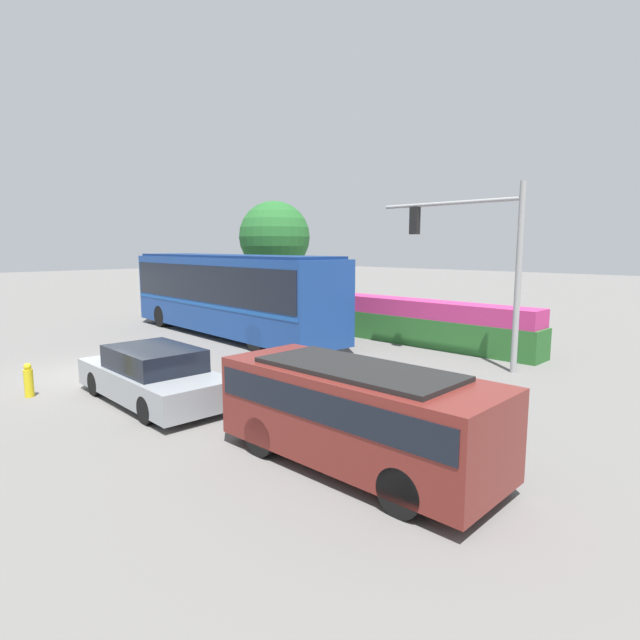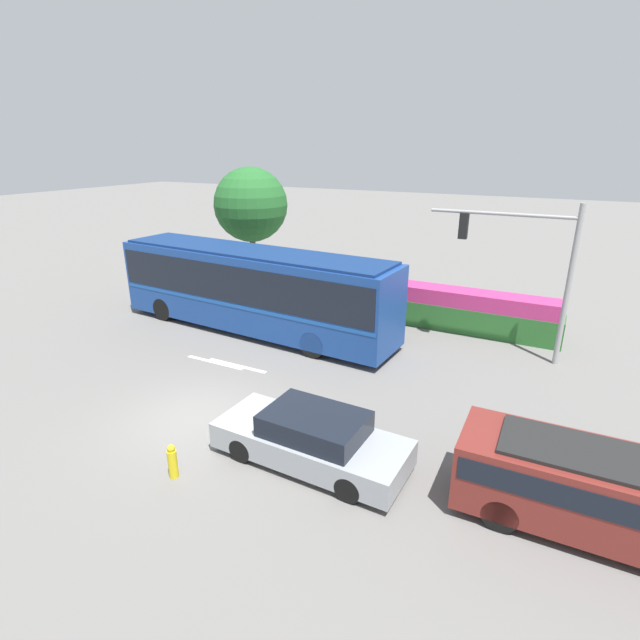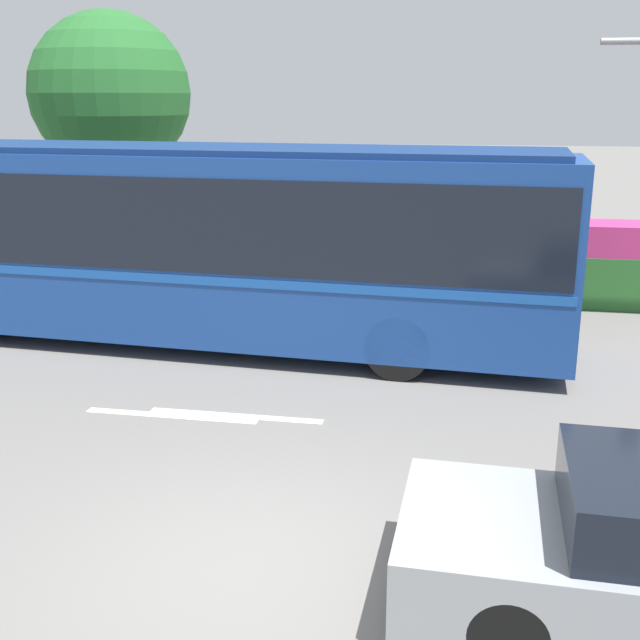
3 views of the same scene
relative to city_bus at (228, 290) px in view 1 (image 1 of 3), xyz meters
The scene contains 10 objects.
ground_plane 7.34m from the city_bus, 68.60° to the right, with size 140.00×140.00×0.00m, color slate.
city_bus is the anchor object (origin of this frame).
sedan_foreground 9.41m from the city_bus, 46.74° to the right, with size 4.81×2.01×1.35m.
suv_left_lane 13.78m from the city_bus, 26.74° to the right, with size 5.03×1.94×1.75m.
traffic_light_pole 10.48m from the city_bus, 11.89° to the left, with size 4.90×0.24×5.57m.
flowering_hedge 8.18m from the city_bus, 29.50° to the left, with size 8.94×1.23×1.71m.
street_tree_left 8.00m from the city_bus, 124.73° to the left, with size 3.95×3.95×6.24m.
fire_hydrant 9.69m from the city_bus, 66.53° to the right, with size 0.22×0.22×0.86m.
lane_stripe_near 4.03m from the city_bus, 65.22° to the right, with size 2.40×0.16×0.01m, color silver.
lane_stripe_mid 3.93m from the city_bus, 79.49° to the right, with size 2.40×0.16×0.01m, color silver.
Camera 1 is at (15.04, -5.91, 3.71)m, focal length 28.61 mm.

